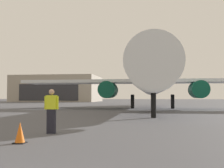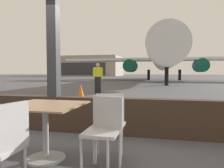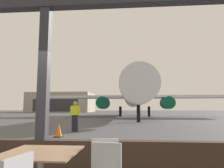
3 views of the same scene
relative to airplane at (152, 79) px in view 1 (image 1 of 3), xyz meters
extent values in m
plane|color=#4C4C51|center=(-2.66, 10.45, -3.50)|extent=(220.00, 220.00, 0.00)
cylinder|color=silver|center=(0.00, 1.25, 0.02)|extent=(3.66, 30.50, 3.66)
cone|color=silver|center=(0.00, -15.30, 0.02)|extent=(3.48, 2.60, 3.48)
cylinder|color=black|center=(0.00, -13.40, 0.17)|extent=(3.73, 0.90, 3.73)
cube|color=silver|center=(-8.15, 0.73, -0.28)|extent=(14.47, 4.20, 0.36)
cylinder|color=#0C4C38|center=(-5.03, -0.67, -1.28)|extent=(1.90, 3.20, 1.90)
cylinder|color=#0C4C38|center=(5.03, -0.67, -1.28)|extent=(1.90, 3.20, 1.90)
cube|color=#0C4C38|center=(0.00, 15.00, 4.25)|extent=(0.36, 4.40, 5.20)
cylinder|color=black|center=(0.00, -13.10, -2.66)|extent=(0.36, 0.36, 1.69)
cylinder|color=black|center=(-2.40, 1.73, -2.66)|extent=(0.44, 0.44, 1.69)
cylinder|color=black|center=(2.40, 1.73, -2.66)|extent=(0.44, 0.44, 1.69)
cube|color=black|center=(-4.05, -21.68, -3.03)|extent=(0.32, 0.20, 0.95)
cube|color=yellow|center=(-4.05, -21.68, -2.28)|extent=(0.40, 0.22, 0.55)
sphere|color=tan|center=(-4.05, -21.68, -1.87)|extent=(0.22, 0.22, 0.22)
cylinder|color=yellow|center=(-3.81, -21.66, -2.30)|extent=(0.09, 0.09, 0.52)
cylinder|color=yellow|center=(-4.29, -21.69, -2.30)|extent=(0.09, 0.09, 0.52)
cone|color=orange|center=(-4.20, -24.00, -3.17)|extent=(0.32, 0.32, 0.66)
cube|color=black|center=(-4.20, -24.00, -3.49)|extent=(0.36, 0.36, 0.03)
cube|color=#9E9384|center=(-26.81, 45.49, 0.13)|extent=(23.10, 16.16, 7.25)
cube|color=#2D2D33|center=(-26.81, 37.36, -0.96)|extent=(16.17, 0.10, 4.35)
camera|label=1|loc=(-0.17, -32.18, -2.05)|focal=44.51mm
camera|label=2|loc=(-0.56, -33.54, -2.32)|focal=34.63mm
camera|label=3|loc=(-0.90, -33.68, -2.18)|focal=33.30mm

